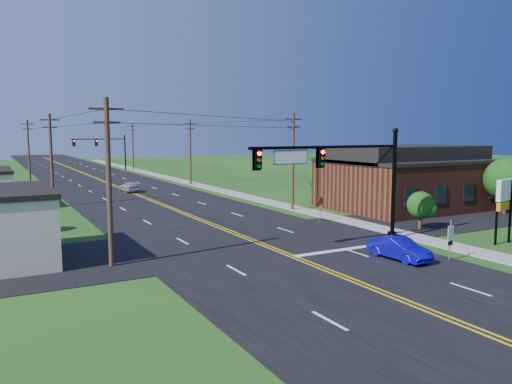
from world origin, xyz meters
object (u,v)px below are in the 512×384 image
signal_mast_main (341,172)px  stop_sign (320,204)px  route_sign (451,237)px  blue_car (399,249)px  signal_mast_far (102,147)px

signal_mast_main → stop_sign: bearing=62.0°
signal_mast_main → route_sign: bearing=-61.7°
signal_mast_main → blue_car: (0.76, -4.36, -4.12)m
signal_mast_far → route_sign: (3.06, -77.87, -3.18)m
stop_sign → signal_mast_main: bearing=-136.4°
signal_mast_main → stop_sign: signal_mast_main is taller
signal_mast_main → route_sign: signal_mast_main is taller
blue_car → stop_sign: size_ratio=1.89×
blue_car → stop_sign: stop_sign is taller
signal_mast_far → blue_car: 76.46m
signal_mast_main → stop_sign: 9.45m
signal_mast_far → stop_sign: signal_mast_far is taller
signal_mast_main → signal_mast_far: 72.00m
signal_mast_main → stop_sign: size_ratio=5.55×
blue_car → route_sign: route_sign is taller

